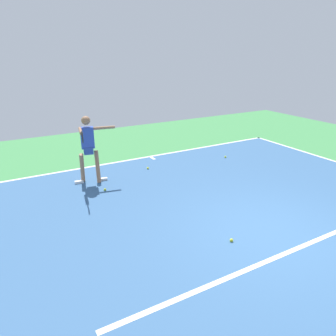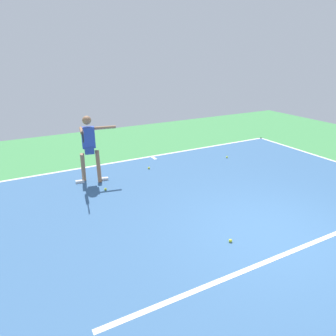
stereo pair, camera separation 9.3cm
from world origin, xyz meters
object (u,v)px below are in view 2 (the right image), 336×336
at_px(tennis_player, 89,145).
at_px(tennis_ball_centre_court, 230,241).
at_px(tennis_ball_by_sideline, 149,168).
at_px(tennis_ball_near_player, 227,157).
at_px(tennis_ball_by_baseline, 105,189).

bearing_deg(tennis_player, tennis_ball_centre_court, 120.36).
xyz_separation_m(tennis_player, tennis_ball_by_sideline, (-1.82, -0.16, -1.05)).
xyz_separation_m(tennis_player, tennis_ball_centre_court, (-1.47, 4.19, -1.05)).
distance_m(tennis_ball_near_player, tennis_ball_by_sideline, 2.81).
xyz_separation_m(tennis_ball_centre_court, tennis_ball_by_sideline, (-0.35, -4.35, 0.00)).
bearing_deg(tennis_player, tennis_ball_by_baseline, 111.47).
bearing_deg(tennis_ball_by_sideline, tennis_player, 5.17).
xyz_separation_m(tennis_ball_near_player, tennis_ball_by_baseline, (4.48, 0.59, 0.00)).
relative_size(tennis_player, tennis_ball_near_player, 28.19).
distance_m(tennis_ball_centre_court, tennis_ball_near_player, 5.12).
relative_size(tennis_player, tennis_ball_by_sideline, 28.19).
relative_size(tennis_player, tennis_ball_centre_court, 28.19).
distance_m(tennis_player, tennis_ball_near_player, 4.73).
distance_m(tennis_player, tennis_ball_by_sideline, 2.10).
bearing_deg(tennis_ball_by_sideline, tennis_ball_centre_court, 85.38).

